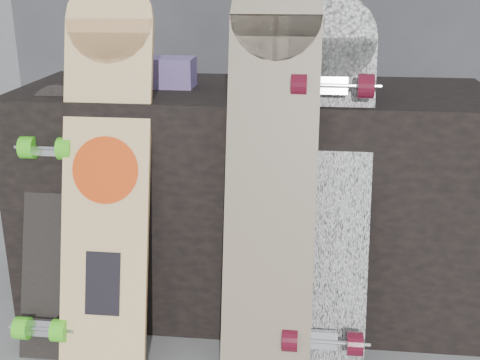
# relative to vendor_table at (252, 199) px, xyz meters

# --- Properties ---
(vendor_table) EXTENTS (1.60, 0.60, 0.80)m
(vendor_table) POSITION_rel_vendor_table_xyz_m (0.00, 0.00, 0.00)
(vendor_table) COLOR black
(vendor_table) RESTS_ON ground
(merch_box_purple) EXTENTS (0.18, 0.12, 0.10)m
(merch_box_purple) POSITION_rel_vendor_table_xyz_m (-0.29, -0.00, 0.45)
(merch_box_purple) COLOR #4F3872
(merch_box_purple) RESTS_ON vendor_table
(merch_box_small) EXTENTS (0.14, 0.14, 0.12)m
(merch_box_small) POSITION_rel_vendor_table_xyz_m (0.31, -0.06, 0.46)
(merch_box_small) COLOR #4F3872
(merch_box_small) RESTS_ON vendor_table
(merch_box_flat) EXTENTS (0.22, 0.10, 0.06)m
(merch_box_flat) POSITION_rel_vendor_table_xyz_m (0.16, 0.13, 0.43)
(merch_box_flat) COLOR #D1B78C
(merch_box_flat) RESTS_ON vendor_table
(longboard_geisha) EXTENTS (0.27, 0.36, 1.17)m
(longboard_geisha) POSITION_rel_vendor_table_xyz_m (-0.42, -0.33, 0.22)
(longboard_geisha) COLOR beige
(longboard_geisha) RESTS_ON ground
(longboard_celtic) EXTENTS (0.26, 0.34, 1.19)m
(longboard_celtic) POSITION_rel_vendor_table_xyz_m (0.09, -0.38, 0.23)
(longboard_celtic) COLOR #CAAC8A
(longboard_celtic) RESTS_ON ground
(longboard_cascadia) EXTENTS (0.26, 0.38, 1.12)m
(longboard_cascadia) POSITION_rel_vendor_table_xyz_m (0.25, -0.33, 0.18)
(longboard_cascadia) COLOR white
(longboard_cascadia) RESTS_ON ground
(skateboard_dark) EXTENTS (0.19, 0.35, 0.84)m
(skateboard_dark) POSITION_rel_vendor_table_xyz_m (-0.61, -0.34, 0.03)
(skateboard_dark) COLOR black
(skateboard_dark) RESTS_ON ground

